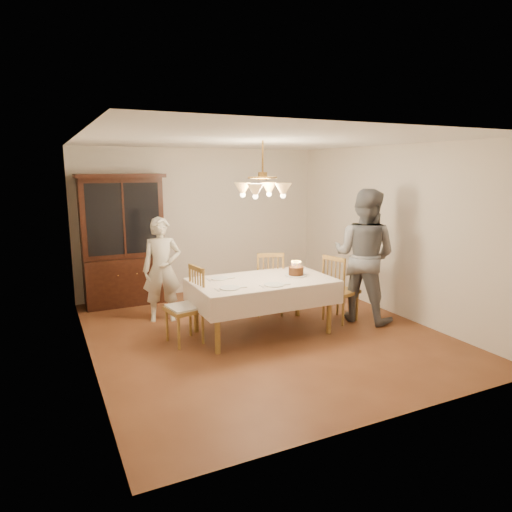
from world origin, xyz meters
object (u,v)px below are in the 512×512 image
dining_table (262,285)px  birthday_cake (296,272)px  china_hutch (123,242)px  chair_far_side (269,286)px  elderly_woman (162,270)px

dining_table → birthday_cake: (0.53, -0.00, 0.13)m
china_hutch → birthday_cake: bearing=-48.7°
dining_table → chair_far_side: (0.46, 0.71, -0.24)m
chair_far_side → elderly_woman: elderly_woman is taller
china_hutch → chair_far_side: (1.92, -1.55, -0.60)m
dining_table → chair_far_side: bearing=56.7°
china_hutch → chair_far_side: size_ratio=2.16×
dining_table → birthday_cake: birthday_cake is taller
china_hutch → elderly_woman: size_ratio=1.39×
dining_table → elderly_woman: size_ratio=1.22×
elderly_woman → china_hutch: bearing=120.3°
birthday_cake → dining_table: bearing=179.7°
elderly_woman → birthday_cake: size_ratio=5.18×
elderly_woman → birthday_cake: bearing=-21.5°
chair_far_side → birthday_cake: bearing=-84.9°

